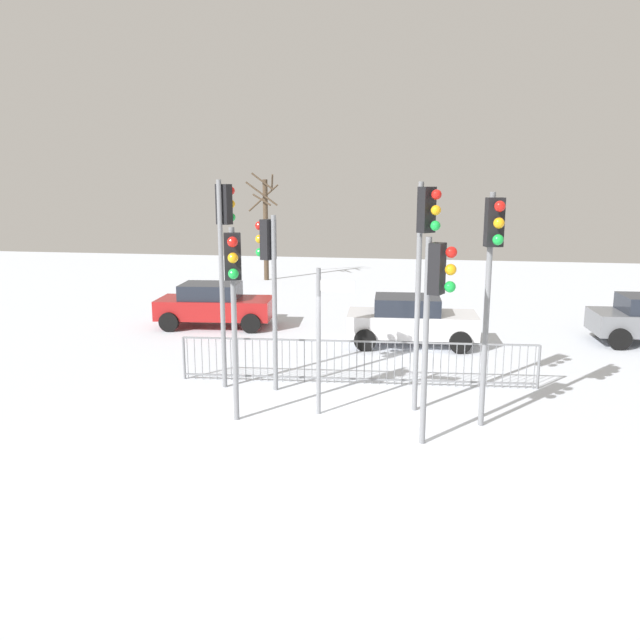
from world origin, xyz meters
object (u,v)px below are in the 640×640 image
traffic_light_mid_right (435,295)px  direction_sign_post (321,334)px  traffic_light_mid_left (492,259)px  bare_tree_left (265,225)px  traffic_light_foreground_left (269,263)px  traffic_light_foreground_right (424,247)px  traffic_light_rear_left (233,282)px  car_white_trailing (411,320)px  car_red_far (214,304)px  traffic_light_rear_right (224,237)px

traffic_light_mid_right → direction_sign_post: size_ratio=1.24×
traffic_light_mid_left → bare_tree_left: 21.14m
traffic_light_foreground_left → direction_sign_post: (1.47, -1.49, -1.25)m
traffic_light_foreground_left → traffic_light_mid_left: traffic_light_mid_left is taller
traffic_light_foreground_right → traffic_light_mid_right: (0.24, -1.76, -0.69)m
traffic_light_rear_left → direction_sign_post: bearing=-173.7°
traffic_light_mid_right → direction_sign_post: traffic_light_mid_right is taller
traffic_light_rear_left → traffic_light_foreground_left: (0.14, 2.25, 0.10)m
traffic_light_mid_left → direction_sign_post: (-3.28, 0.22, -1.63)m
traffic_light_rear_left → traffic_light_foreground_left: size_ratio=0.97×
car_white_trailing → traffic_light_mid_right: bearing=-88.8°
traffic_light_rear_left → car_white_trailing: traffic_light_rear_left is taller
traffic_light_foreground_right → traffic_light_mid_right: 1.90m
car_red_far → traffic_light_rear_left: bearing=-73.9°
traffic_light_rear_left → traffic_light_foreground_left: 2.26m
car_red_far → bare_tree_left: bearing=89.9°
traffic_light_mid_right → bare_tree_left: 21.66m
traffic_light_mid_left → traffic_light_foreground_right: bearing=-43.5°
traffic_light_foreground_left → bare_tree_left: size_ratio=0.77×
traffic_light_foreground_left → traffic_light_mid_left: bearing=-83.5°
traffic_light_rear_right → traffic_light_mid_left: traffic_light_rear_right is taller
traffic_light_mid_left → bare_tree_left: bare_tree_left is taller
traffic_light_foreground_left → traffic_light_mid_left: size_ratio=0.88×
bare_tree_left → car_white_trailing: bearing=-58.3°
traffic_light_foreground_right → traffic_light_rear_left: bearing=-28.3°
traffic_light_foreground_right → direction_sign_post: bearing=-33.7°
traffic_light_foreground_right → traffic_light_rear_right: (-4.54, 1.07, 0.04)m
car_red_far → bare_tree_left: bare_tree_left is taller
car_red_far → traffic_light_mid_right: bearing=-56.9°
traffic_light_foreground_right → traffic_light_foreground_left: (-3.48, 1.00, -0.52)m
traffic_light_mid_left → traffic_light_rear_right: bearing=-31.2°
car_red_far → car_white_trailing: (6.60, -1.43, 0.00)m
traffic_light_rear_right → bare_tree_left: (-3.54, 17.16, -0.77)m
traffic_light_foreground_right → car_red_far: 10.48m
car_white_trailing → bare_tree_left: (-7.66, 12.38, 1.99)m
traffic_light_rear_right → traffic_light_foreground_left: bearing=16.3°
direction_sign_post → traffic_light_mid_right: bearing=-23.3°
traffic_light_rear_right → car_red_far: bearing=132.3°
bare_tree_left → traffic_light_foreground_right: bearing=-66.1°
traffic_light_rear_right → traffic_light_mid_right: bearing=-10.1°
traffic_light_mid_left → direction_sign_post: bearing=-18.0°
traffic_light_rear_right → traffic_light_mid_left: (5.81, -1.79, -0.17)m
traffic_light_foreground_right → car_red_far: size_ratio=1.21×
traffic_light_mid_right → bare_tree_left: bearing=-137.0°
traffic_light_rear_right → car_white_trailing: size_ratio=1.23×
traffic_light_foreground_right → car_white_trailing: (-0.42, 5.86, -2.72)m
traffic_light_mid_right → direction_sign_post: (-2.25, 1.27, -1.08)m
traffic_light_mid_right → traffic_light_foreground_left: traffic_light_foreground_left is taller
traffic_light_rear_left → traffic_light_mid_left: size_ratio=0.85×
direction_sign_post → car_white_trailing: 6.61m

